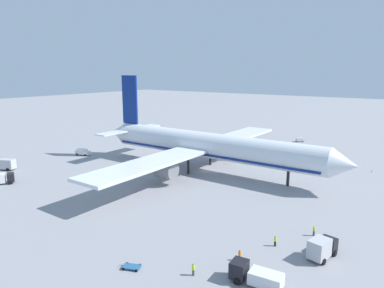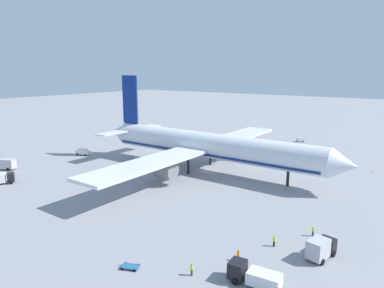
{
  "view_description": "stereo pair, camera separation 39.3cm",
  "coord_description": "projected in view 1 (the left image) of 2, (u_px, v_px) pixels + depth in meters",
  "views": [
    {
      "loc": [
        49.08,
        -77.7,
        26.67
      ],
      "look_at": [
        -4.8,
        -1.32,
        7.11
      ],
      "focal_mm": 32.86,
      "sensor_mm": 36.0,
      "label": 1
    },
    {
      "loc": [
        49.4,
        -77.47,
        26.67
      ],
      "look_at": [
        -4.8,
        -1.32,
        7.11
      ],
      "focal_mm": 32.86,
      "sensor_mm": 36.0,
      "label": 2
    }
  ],
  "objects": [
    {
      "name": "ground_worker_0",
      "position": [
        314.0,
        231.0,
        57.69
      ],
      "size": [
        0.54,
        0.54,
        1.75
      ],
      "color": "#3F3F47",
      "rests_on": "ground"
    },
    {
      "name": "ground_worker_4",
      "position": [
        275.0,
        241.0,
        54.28
      ],
      "size": [
        0.5,
        0.5,
        1.68
      ],
      "color": "black",
      "rests_on": "ground"
    },
    {
      "name": "ground_worker_2",
      "position": [
        240.0,
        255.0,
        50.15
      ],
      "size": [
        0.57,
        0.57,
        1.64
      ],
      "color": "#3F3F47",
      "rests_on": "ground"
    },
    {
      "name": "baggage_cart_2",
      "position": [
        132.0,
        267.0,
        48.24
      ],
      "size": [
        3.11,
        2.27,
        0.4
      ],
      "color": "#26598C",
      "rests_on": "ground"
    },
    {
      "name": "service_truck_3",
      "position": [
        322.0,
        247.0,
        50.69
      ],
      "size": [
        3.38,
        5.62,
        3.12
      ],
      "color": "black",
      "rests_on": "ground"
    },
    {
      "name": "traffic_cone_2",
      "position": [
        331.0,
        157.0,
        109.68
      ],
      "size": [
        0.36,
        0.36,
        0.55
      ],
      "primitive_type": "cone",
      "color": "orange",
      "rests_on": "ground"
    },
    {
      "name": "service_truck_0",
      "position": [
        4.0,
        164.0,
        95.9
      ],
      "size": [
        6.64,
        4.78,
        3.04
      ],
      "color": "white",
      "rests_on": "ground"
    },
    {
      "name": "baggage_cart_1",
      "position": [
        300.0,
        140.0,
        134.08
      ],
      "size": [
        3.19,
        3.02,
        1.52
      ],
      "color": "gray",
      "rests_on": "ground"
    },
    {
      "name": "traffic_cone_0",
      "position": [
        166.0,
        134.0,
        149.07
      ],
      "size": [
        0.36,
        0.36,
        0.55
      ],
      "primitive_type": "cone",
      "color": "orange",
      "rests_on": "ground"
    },
    {
      "name": "traffic_cone_1",
      "position": [
        372.0,
        171.0,
        94.04
      ],
      "size": [
        0.36,
        0.36,
        0.55
      ],
      "primitive_type": "cone",
      "color": "orange",
      "rests_on": "ground"
    },
    {
      "name": "ground_plane",
      "position": [
        209.0,
        171.0,
        95.3
      ],
      "size": [
        600.0,
        600.0,
        0.0
      ],
      "primitive_type": "plane",
      "color": "gray"
    },
    {
      "name": "service_van",
      "position": [
        83.0,
        152.0,
        112.94
      ],
      "size": [
        5.03,
        3.05,
        1.97
      ],
      "color": "white",
      "rests_on": "ground"
    },
    {
      "name": "service_truck_4",
      "position": [
        2.0,
        178.0,
        83.93
      ],
      "size": [
        4.52,
        5.5,
        2.55
      ],
      "color": "black",
      "rests_on": "ground"
    },
    {
      "name": "ground_worker_3",
      "position": [
        193.0,
        269.0,
        46.49
      ],
      "size": [
        0.52,
        0.52,
        1.71
      ],
      "color": "#3F3F47",
      "rests_on": "ground"
    },
    {
      "name": "airliner",
      "position": [
        205.0,
        146.0,
        94.67
      ],
      "size": [
        75.01,
        77.5,
        25.28
      ],
      "color": "silver",
      "rests_on": "ground"
    },
    {
      "name": "service_truck_5",
      "position": [
        255.0,
        275.0,
        44.4
      ],
      "size": [
        6.85,
        3.13,
        2.61
      ],
      "color": "black",
      "rests_on": "ground"
    }
  ]
}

